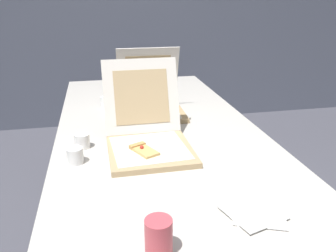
% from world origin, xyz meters
% --- Properties ---
extents(table, '(0.94, 2.04, 0.75)m').
position_xyz_m(table, '(0.00, 0.56, 0.70)').
color(table, beige).
rests_on(table, ground).
extents(pizza_box_front, '(0.34, 0.46, 0.33)m').
position_xyz_m(pizza_box_front, '(-0.08, 0.32, 0.80)').
color(pizza_box_front, tan).
rests_on(pizza_box_front, table).
extents(pizza_box_middle, '(0.34, 0.34, 0.34)m').
position_xyz_m(pizza_box_middle, '(0.00, 0.77, 0.80)').
color(pizza_box_middle, tan).
rests_on(pizza_box_middle, table).
extents(cup_white_far, '(0.06, 0.06, 0.06)m').
position_xyz_m(cup_white_far, '(-0.23, 0.92, 0.78)').
color(cup_white_far, white).
rests_on(cup_white_far, table).
extents(cup_white_near_left, '(0.06, 0.06, 0.06)m').
position_xyz_m(cup_white_near_left, '(-0.37, 0.25, 0.78)').
color(cup_white_near_left, white).
rests_on(cup_white_near_left, table).
extents(cup_white_near_center, '(0.06, 0.06, 0.06)m').
position_xyz_m(cup_white_near_center, '(-0.35, 0.39, 0.78)').
color(cup_white_near_center, white).
rests_on(cup_white_near_center, table).
extents(cup_printed_front, '(0.07, 0.07, 0.10)m').
position_xyz_m(cup_printed_front, '(-0.15, -0.30, 0.80)').
color(cup_printed_front, '#D14C56').
rests_on(cup_printed_front, table).
extents(napkin_pile, '(0.21, 0.19, 0.01)m').
position_xyz_m(napkin_pile, '(0.16, -0.19, 0.75)').
color(napkin_pile, white).
rests_on(napkin_pile, table).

